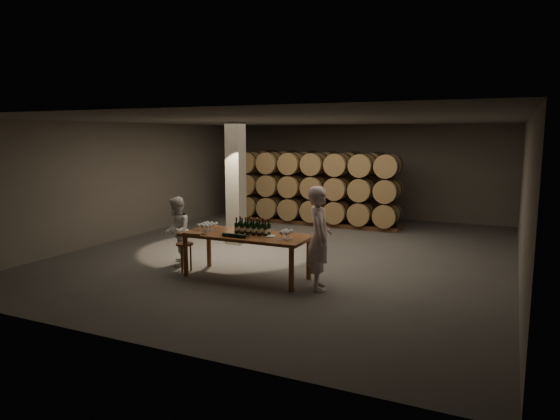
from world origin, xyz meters
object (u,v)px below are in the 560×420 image
at_px(plate, 270,236).
at_px(stool, 185,248).
at_px(notebook_near, 196,234).
at_px(person_woman, 177,231).
at_px(tasting_table, 246,239).
at_px(person_man, 319,238).
at_px(bottle_cluster, 253,229).

height_order(plate, stool, plate).
relative_size(plate, notebook_near, 0.90).
xyz_separation_m(stool, person_woman, (-0.45, 0.33, 0.27)).
distance_m(tasting_table, stool, 1.45).
xyz_separation_m(tasting_table, stool, (-1.42, -0.13, -0.30)).
distance_m(notebook_near, stool, 0.73).
height_order(notebook_near, person_man, person_man).
bearing_deg(stool, notebook_near, -31.95).
xyz_separation_m(stool, person_man, (3.00, 0.06, 0.47)).
distance_m(notebook_near, person_man, 2.52).
distance_m(bottle_cluster, person_man, 1.46).
height_order(tasting_table, bottle_cluster, bottle_cluster).
height_order(stool, person_man, person_man).
bearing_deg(person_woman, plate, 54.21).
bearing_deg(bottle_cluster, stool, -174.55).
distance_m(tasting_table, plate, 0.54).
distance_m(bottle_cluster, plate, 0.41).
bearing_deg(notebook_near, plate, 7.02).
bearing_deg(bottle_cluster, notebook_near, -155.92).
height_order(tasting_table, person_woman, person_woman).
xyz_separation_m(plate, stool, (-1.95, -0.12, -0.41)).
xyz_separation_m(tasting_table, notebook_near, (-0.91, -0.45, 0.12)).
height_order(tasting_table, person_man, person_man).
distance_m(tasting_table, bottle_cluster, 0.26).
bearing_deg(person_woman, tasting_table, 53.24).
bearing_deg(person_woman, stool, 22.76).
relative_size(tasting_table, person_woman, 1.70).
distance_m(bottle_cluster, person_woman, 2.02).
distance_m(bottle_cluster, notebook_near, 1.15).
xyz_separation_m(plate, person_man, (1.06, -0.06, 0.06)).
distance_m(plate, notebook_near, 1.50).
relative_size(tasting_table, person_man, 1.34).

